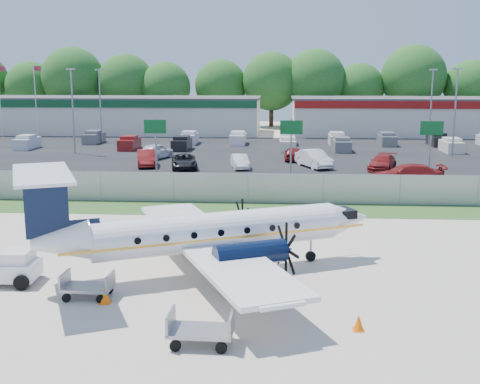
# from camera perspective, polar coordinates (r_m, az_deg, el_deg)

# --- Properties ---
(ground) EXTENTS (170.00, 170.00, 0.00)m
(ground) POSITION_cam_1_polar(r_m,az_deg,el_deg) (26.73, -0.85, -7.33)
(ground) COLOR beige
(ground) RESTS_ON ground
(grass_verge) EXTENTS (170.00, 4.00, 0.02)m
(grass_verge) POSITION_cam_1_polar(r_m,az_deg,el_deg) (38.28, 0.59, -1.64)
(grass_verge) COLOR #2D561E
(grass_verge) RESTS_ON ground
(access_road) EXTENTS (170.00, 8.00, 0.02)m
(access_road) POSITION_cam_1_polar(r_m,az_deg,el_deg) (45.12, 1.08, 0.32)
(access_road) COLOR black
(access_road) RESTS_ON ground
(parking_lot) EXTENTS (170.00, 32.00, 0.02)m
(parking_lot) POSITION_cam_1_polar(r_m,az_deg,el_deg) (65.85, 1.94, 3.73)
(parking_lot) COLOR black
(parking_lot) RESTS_ON ground
(perimeter_fence) EXTENTS (120.00, 0.06, 1.99)m
(perimeter_fence) POSITION_cam_1_polar(r_m,az_deg,el_deg) (40.03, 0.75, 0.38)
(perimeter_fence) COLOR gray
(perimeter_fence) RESTS_ON ground
(building_west) EXTENTS (46.40, 12.40, 5.24)m
(building_west) POSITION_cam_1_polar(r_m,az_deg,el_deg) (91.25, -12.94, 7.16)
(building_west) COLOR silver
(building_west) RESTS_ON ground
(building_east) EXTENTS (44.40, 12.40, 5.24)m
(building_east) POSITION_cam_1_polar(r_m,az_deg,el_deg) (90.67, 19.20, 6.81)
(building_east) COLOR silver
(building_east) RESTS_ON ground
(sign_left) EXTENTS (1.80, 0.26, 5.00)m
(sign_left) POSITION_cam_1_polar(r_m,az_deg,el_deg) (49.46, -8.03, 5.38)
(sign_left) COLOR gray
(sign_left) RESTS_ON ground
(sign_mid) EXTENTS (1.80, 0.26, 5.00)m
(sign_mid) POSITION_cam_1_polar(r_m,az_deg,el_deg) (48.44, 4.88, 5.33)
(sign_mid) COLOR gray
(sign_mid) RESTS_ON ground
(sign_right) EXTENTS (1.80, 0.26, 5.00)m
(sign_right) POSITION_cam_1_polar(r_m,az_deg,el_deg) (49.88, 17.66, 5.01)
(sign_right) COLOR gray
(sign_right) RESTS_ON ground
(flagpole_west) EXTENTS (1.06, 0.12, 10.00)m
(flagpole_west) POSITION_cam_1_polar(r_m,az_deg,el_deg) (88.85, -21.80, 8.51)
(flagpole_west) COLOR white
(flagpole_west) RESTS_ON ground
(flagpole_east) EXTENTS (1.06, 0.12, 10.00)m
(flagpole_east) POSITION_cam_1_polar(r_m,az_deg,el_deg) (86.83, -18.79, 8.66)
(flagpole_east) COLOR white
(flagpole_east) RESTS_ON ground
(light_pole_nw) EXTENTS (0.90, 0.35, 9.09)m
(light_pole_nw) POSITION_cam_1_polar(r_m,az_deg,el_deg) (67.09, -15.59, 7.95)
(light_pole_nw) COLOR gray
(light_pole_nw) RESTS_ON ground
(light_pole_ne) EXTENTS (0.90, 0.35, 9.09)m
(light_pole_ne) POSITION_cam_1_polar(r_m,az_deg,el_deg) (65.85, 19.75, 7.65)
(light_pole_ne) COLOR gray
(light_pole_ne) RESTS_ON ground
(light_pole_sw) EXTENTS (0.90, 0.35, 9.09)m
(light_pole_sw) POSITION_cam_1_polar(r_m,az_deg,el_deg) (76.59, -13.13, 8.40)
(light_pole_sw) COLOR gray
(light_pole_sw) RESTS_ON ground
(light_pole_se) EXTENTS (0.90, 0.35, 9.09)m
(light_pole_se) POSITION_cam_1_polar(r_m,az_deg,el_deg) (75.51, 17.68, 8.14)
(light_pole_se) COLOR gray
(light_pole_se) RESTS_ON ground
(tree_line) EXTENTS (112.00, 6.00, 14.00)m
(tree_line) POSITION_cam_1_polar(r_m,az_deg,el_deg) (99.66, 2.58, 6.22)
(tree_line) COLOR #1F5A1A
(tree_line) RESTS_ON ground
(aircraft) EXTENTS (15.40, 14.95, 4.80)m
(aircraft) POSITION_cam_1_polar(r_m,az_deg,el_deg) (25.71, -2.84, -3.78)
(aircraft) COLOR white
(aircraft) RESTS_ON ground
(pushback_tug) EXTENTS (2.68, 1.99, 1.40)m
(pushback_tug) POSITION_cam_1_polar(r_m,az_deg,el_deg) (26.60, -21.11, -6.68)
(pushback_tug) COLOR white
(pushback_tug) RESTS_ON ground
(baggage_cart_near) EXTENTS (1.92, 1.20, 0.99)m
(baggage_cart_near) POSITION_cam_1_polar(r_m,az_deg,el_deg) (24.03, -14.24, -8.67)
(baggage_cart_near) COLOR gray
(baggage_cart_near) RESTS_ON ground
(baggage_cart_far) EXTENTS (2.09, 1.31, 1.08)m
(baggage_cart_far) POSITION_cam_1_polar(r_m,az_deg,el_deg) (19.57, -3.72, -12.89)
(baggage_cart_far) COLOR gray
(baggage_cart_far) RESTS_ON ground
(cone_nose) EXTENTS (0.39, 0.39, 0.55)m
(cone_nose) POSITION_cam_1_polar(r_m,az_deg,el_deg) (20.99, 11.17, -12.08)
(cone_nose) COLOR #FF6908
(cone_nose) RESTS_ON ground
(cone_port_wing) EXTENTS (0.43, 0.43, 0.61)m
(cone_port_wing) POSITION_cam_1_polar(r_m,az_deg,el_deg) (23.43, -12.69, -9.57)
(cone_port_wing) COLOR #FF6908
(cone_port_wing) RESTS_ON ground
(cone_starboard_wing) EXTENTS (0.39, 0.39, 0.55)m
(cone_starboard_wing) POSITION_cam_1_polar(r_m,az_deg,el_deg) (33.75, 1.79, -2.95)
(cone_starboard_wing) COLOR #FF6908
(cone_starboard_wing) RESTS_ON ground
(road_car_mid) EXTENTS (5.75, 2.35, 1.67)m
(road_car_mid) POSITION_cam_1_polar(r_m,az_deg,el_deg) (48.12, 15.41, 0.58)
(road_car_mid) COLOR maroon
(road_car_mid) RESTS_ON ground
(parked_car_a) EXTENTS (2.69, 4.91, 1.53)m
(parked_car_a) POSITION_cam_1_polar(r_m,az_deg,el_deg) (56.91, -8.86, 2.43)
(parked_car_a) COLOR maroon
(parked_car_a) RESTS_ON ground
(parked_car_b) EXTENTS (3.06, 5.12, 1.33)m
(parked_car_b) POSITION_cam_1_polar(r_m,az_deg,el_deg) (55.04, -5.31, 2.22)
(parked_car_b) COLOR black
(parked_car_b) RESTS_ON ground
(parked_car_c) EXTENTS (2.10, 4.09, 1.28)m
(parked_car_c) POSITION_cam_1_polar(r_m,az_deg,el_deg) (54.90, -0.01, 2.24)
(parked_car_c) COLOR silver
(parked_car_c) RESTS_ON ground
(parked_car_d) EXTENTS (3.53, 5.23, 1.63)m
(parked_car_d) POSITION_cam_1_polar(r_m,az_deg,el_deg) (55.90, 7.02, 2.32)
(parked_car_d) COLOR silver
(parked_car_d) RESTS_ON ground
(parked_car_e) EXTENTS (3.47, 5.05, 1.36)m
(parked_car_e) POSITION_cam_1_polar(r_m,az_deg,el_deg) (55.52, 13.32, 2.04)
(parked_car_e) COLOR maroon
(parked_car_e) RESTS_ON ground
(parked_car_f) EXTENTS (3.38, 5.06, 1.60)m
(parked_car_f) POSITION_cam_1_polar(r_m,az_deg,el_deg) (61.73, -7.97, 3.12)
(parked_car_f) COLOR silver
(parked_car_f) RESTS_ON ground
(parked_car_g) EXTENTS (1.63, 4.01, 1.36)m
(parked_car_g) POSITION_cam_1_polar(r_m,az_deg,el_deg) (60.20, 5.01, 2.99)
(parked_car_g) COLOR maroon
(parked_car_g) RESTS_ON ground
(far_parking_rows) EXTENTS (56.00, 10.00, 1.60)m
(far_parking_rows) POSITION_cam_1_polar(r_m,az_deg,el_deg) (70.81, 2.07, 4.24)
(far_parking_rows) COLOR gray
(far_parking_rows) RESTS_ON ground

